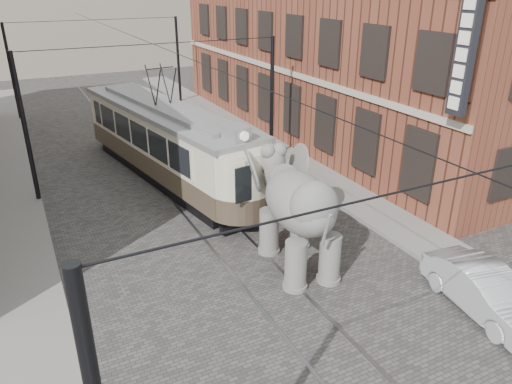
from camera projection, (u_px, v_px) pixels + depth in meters
ground at (223, 235)px, 17.32m from camera, size 120.00×120.00×0.00m
tram_rails at (223, 235)px, 17.32m from camera, size 1.54×80.00×0.02m
sidewalk_right at (358, 201)px, 19.76m from camera, size 2.00×60.00×0.15m
sidewalk_left at (24, 280)px, 14.62m from camera, size 2.00×60.00×0.15m
brick_building at (339, 26)px, 26.79m from camera, size 8.00×26.00×12.00m
catenary at (169, 120)px, 20.12m from camera, size 11.00×30.20×6.00m
tram at (165, 125)px, 21.30m from camera, size 4.69×12.86×5.00m
elephant at (299, 217)px, 14.80m from camera, size 3.80×5.97×3.44m
parked_car at (485, 291)px, 13.12m from camera, size 1.90×4.05×1.28m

